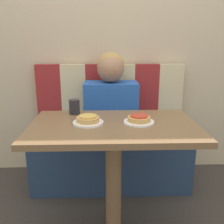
{
  "coord_description": "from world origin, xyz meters",
  "views": [
    {
      "loc": [
        -0.05,
        -1.41,
        1.21
      ],
      "look_at": [
        0.0,
        0.3,
        0.73
      ],
      "focal_mm": 40.0,
      "sensor_mm": 36.0,
      "label": 1
    }
  ],
  "objects_px": {
    "person": "(111,97)",
    "drinking_cup": "(74,107)",
    "plate_left": "(88,123)",
    "pizza_left": "(88,119)",
    "pizza_right": "(139,118)",
    "plate_right": "(139,122)"
  },
  "relations": [
    {
      "from": "plate_right",
      "to": "drinking_cup",
      "type": "height_order",
      "value": "drinking_cup"
    },
    {
      "from": "plate_left",
      "to": "pizza_left",
      "type": "xyz_separation_m",
      "value": [
        0.0,
        0.0,
        0.02
      ]
    },
    {
      "from": "person",
      "to": "plate_right",
      "type": "distance_m",
      "value": 0.61
    },
    {
      "from": "pizza_left",
      "to": "drinking_cup",
      "type": "height_order",
      "value": "drinking_cup"
    },
    {
      "from": "plate_left",
      "to": "pizza_right",
      "type": "bearing_deg",
      "value": 0.0
    },
    {
      "from": "person",
      "to": "pizza_right",
      "type": "distance_m",
      "value": 0.61
    },
    {
      "from": "plate_left",
      "to": "pizza_right",
      "type": "height_order",
      "value": "pizza_right"
    },
    {
      "from": "plate_left",
      "to": "pizza_left",
      "type": "bearing_deg",
      "value": 90.0
    },
    {
      "from": "drinking_cup",
      "to": "pizza_left",
      "type": "bearing_deg",
      "value": -63.95
    },
    {
      "from": "person",
      "to": "pizza_left",
      "type": "distance_m",
      "value": 0.61
    },
    {
      "from": "pizza_right",
      "to": "drinking_cup",
      "type": "xyz_separation_m",
      "value": [
        -0.41,
        0.21,
        0.02
      ]
    },
    {
      "from": "drinking_cup",
      "to": "plate_right",
      "type": "bearing_deg",
      "value": -27.53
    },
    {
      "from": "person",
      "to": "pizza_right",
      "type": "height_order",
      "value": "person"
    },
    {
      "from": "person",
      "to": "drinking_cup",
      "type": "distance_m",
      "value": 0.46
    },
    {
      "from": "person",
      "to": "plate_left",
      "type": "relative_size",
      "value": 3.72
    },
    {
      "from": "pizza_right",
      "to": "drinking_cup",
      "type": "distance_m",
      "value": 0.46
    },
    {
      "from": "pizza_left",
      "to": "pizza_right",
      "type": "distance_m",
      "value": 0.3
    },
    {
      "from": "pizza_left",
      "to": "pizza_right",
      "type": "relative_size",
      "value": 1.0
    },
    {
      "from": "plate_right",
      "to": "drinking_cup",
      "type": "bearing_deg",
      "value": 152.47
    },
    {
      "from": "person",
      "to": "plate_right",
      "type": "relative_size",
      "value": 3.72
    },
    {
      "from": "plate_left",
      "to": "person",
      "type": "bearing_deg",
      "value": 75.65
    },
    {
      "from": "plate_left",
      "to": "plate_right",
      "type": "distance_m",
      "value": 0.3
    }
  ]
}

